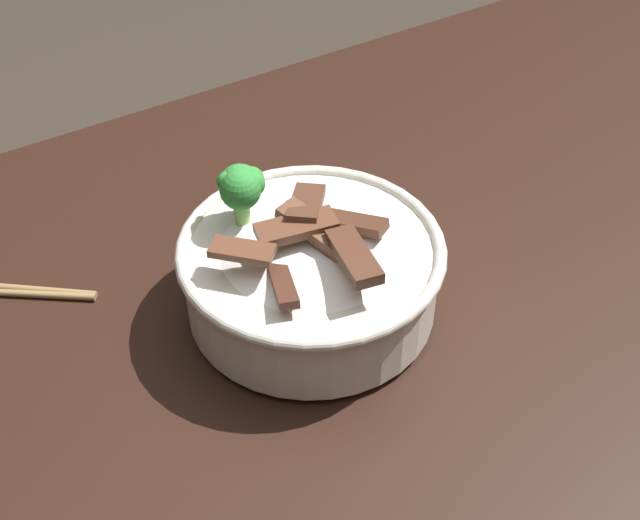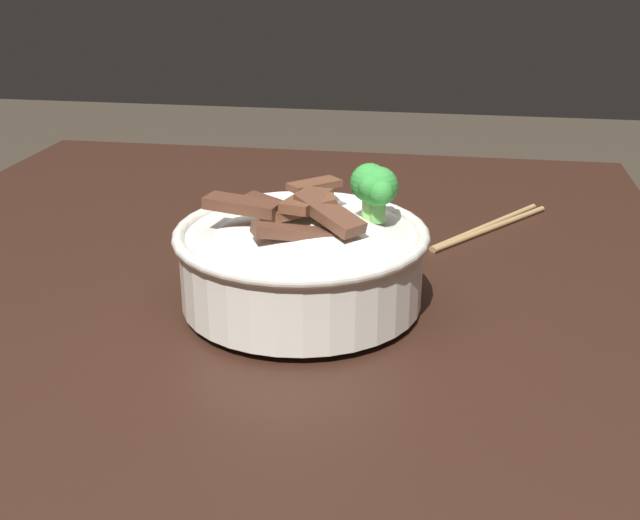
# 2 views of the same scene
# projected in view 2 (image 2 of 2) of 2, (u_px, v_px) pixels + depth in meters

# --- Properties ---
(dining_table) EXTENTS (1.53, 0.96, 0.79)m
(dining_table) POSITION_uv_depth(u_px,v_px,m) (187.00, 473.00, 0.69)
(dining_table) COLOR black
(dining_table) RESTS_ON ground
(rice_bowl) EXTENTS (0.24, 0.24, 0.14)m
(rice_bowl) POSITION_uv_depth(u_px,v_px,m) (303.00, 256.00, 0.76)
(rice_bowl) COLOR silver
(rice_bowl) RESTS_ON dining_table
(chopsticks_pair) EXTENTS (0.19, 0.15, 0.01)m
(chopsticks_pair) POSITION_uv_depth(u_px,v_px,m) (489.00, 227.00, 0.98)
(chopsticks_pair) COLOR #9E7A4C
(chopsticks_pair) RESTS_ON dining_table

